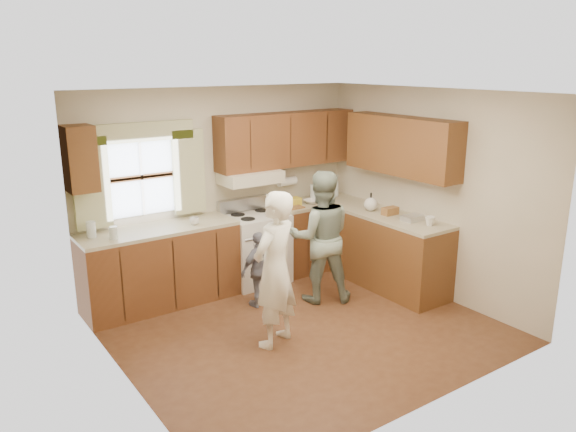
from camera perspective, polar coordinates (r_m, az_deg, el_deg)
room at (r=5.76m, az=1.45°, el=-0.06°), size 3.80×3.80×3.80m
kitchen_fixtures at (r=7.06m, az=0.30°, el=-0.61°), size 3.80×2.25×2.15m
stove at (r=7.29m, az=-3.36°, el=-3.16°), size 0.76×0.67×1.07m
woman_left at (r=5.58m, az=-1.36°, el=-5.47°), size 0.68×0.57×1.60m
woman_right at (r=6.63m, az=3.33°, el=-2.13°), size 0.96×0.90×1.58m
child at (r=6.57m, az=-2.86°, el=-5.43°), size 0.55×0.28×0.91m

